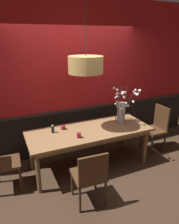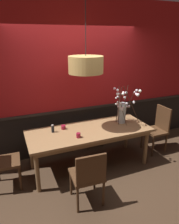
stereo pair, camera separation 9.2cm
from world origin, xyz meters
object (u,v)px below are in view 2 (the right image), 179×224
(chair_near_side_left, at_px, (88,175))
(pendant_lamp, at_px, (86,65))
(chair_far_side_right, at_px, (90,122))
(dining_table, at_px, (90,134))
(chair_head_east_end, at_px, (158,127))
(chair_head_west_end, at_px, (1,160))
(candle_holder_nearer_edge, at_px, (78,135))
(candle_holder_nearer_center, at_px, (63,127))
(vase_with_blossoms, at_px, (123,111))
(chair_far_side_left, at_px, (61,126))
(condiment_bottle, at_px, (53,129))

(chair_near_side_left, xyz_separation_m, pendant_lamp, (0.35, 0.95, 1.38))
(chair_far_side_right, bearing_deg, dining_table, -113.58)
(chair_near_side_left, distance_m, chair_head_east_end, 2.12)
(dining_table, xyz_separation_m, chair_near_side_left, (-0.38, -0.87, -0.17))
(chair_head_west_end, relative_size, pendant_lamp, 0.71)
(chair_near_side_left, distance_m, candle_holder_nearer_edge, 0.73)
(chair_near_side_left, relative_size, candle_holder_nearer_center, 10.34)
(candle_holder_nearer_edge, bearing_deg, chair_head_east_end, 6.35)
(chair_head_west_end, xyz_separation_m, vase_with_blossoms, (2.20, 0.08, 0.49))
(chair_head_east_end, relative_size, pendant_lamp, 0.77)
(chair_near_side_left, distance_m, chair_head_west_end, 1.41)
(chair_near_side_left, relative_size, chair_far_side_right, 0.98)
(chair_far_side_left, bearing_deg, pendant_lamp, -69.75)
(chair_far_side_right, xyz_separation_m, condiment_bottle, (-0.99, -0.68, 0.30))
(chair_head_west_end, distance_m, chair_head_east_end, 3.04)
(chair_far_side_left, height_order, pendant_lamp, pendant_lamp)
(dining_table, bearing_deg, pendant_lamp, 109.12)
(candle_holder_nearer_center, height_order, pendant_lamp, pendant_lamp)
(chair_head_west_end, distance_m, chair_far_side_left, 1.46)
(candle_holder_nearer_edge, relative_size, pendant_lamp, 0.06)
(candle_holder_nearer_center, xyz_separation_m, candle_holder_nearer_edge, (0.14, -0.42, 0.00))
(chair_near_side_left, height_order, candle_holder_nearer_center, chair_near_side_left)
(chair_far_side_right, bearing_deg, chair_head_east_end, -34.93)
(chair_near_side_left, distance_m, candle_holder_nearer_center, 1.12)
(chair_near_side_left, height_order, chair_head_west_end, chair_head_west_end)
(chair_head_west_end, xyz_separation_m, condiment_bottle, (0.87, 0.16, 0.31))
(pendant_lamp, bearing_deg, chair_head_east_end, -3.02)
(chair_near_side_left, distance_m, chair_far_side_right, 1.85)
(chair_far_side_left, relative_size, candle_holder_nearer_edge, 12.04)
(chair_far_side_left, relative_size, vase_with_blossoms, 1.24)
(vase_with_blossoms, distance_m, condiment_bottle, 1.35)
(chair_head_east_end, relative_size, condiment_bottle, 6.97)
(dining_table, relative_size, chair_head_west_end, 2.47)
(candle_holder_nearer_center, bearing_deg, chair_head_west_end, -168.50)
(chair_far_side_left, distance_m, chair_far_side_right, 0.68)
(chair_far_side_left, bearing_deg, chair_near_side_left, -92.24)
(condiment_bottle, bearing_deg, dining_table, -14.14)
(chair_far_side_left, height_order, vase_with_blossoms, vase_with_blossoms)
(vase_with_blossoms, relative_size, condiment_bottle, 5.61)
(candle_holder_nearer_edge, relative_size, condiment_bottle, 0.58)
(vase_with_blossoms, bearing_deg, candle_holder_nearer_edge, -164.47)
(chair_head_west_end, bearing_deg, pendant_lamp, 3.46)
(chair_near_side_left, bearing_deg, pendant_lamp, 69.80)
(chair_near_side_left, xyz_separation_m, candle_holder_nearer_edge, (0.10, 0.66, 0.29))
(chair_far_side_left, relative_size, chair_head_east_end, 1.00)
(condiment_bottle, bearing_deg, chair_head_east_end, -4.09)
(dining_table, xyz_separation_m, condiment_bottle, (-0.62, 0.16, 0.15))
(chair_head_west_end, height_order, chair_far_side_left, chair_far_side_left)
(dining_table, distance_m, candle_holder_nearer_center, 0.48)
(dining_table, bearing_deg, vase_with_blossoms, 5.84)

